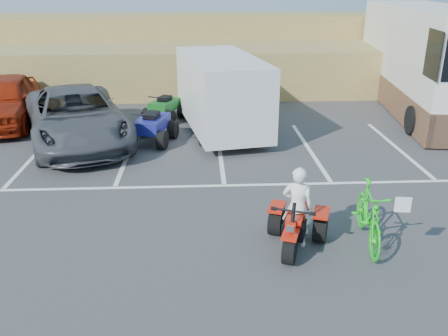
{
  "coord_description": "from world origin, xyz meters",
  "views": [
    {
      "loc": [
        -0.58,
        -8.34,
        4.74
      ],
      "look_at": [
        -0.08,
        1.07,
        1.0
      ],
      "focal_mm": 38.0,
      "sensor_mm": 36.0,
      "label": 1
    }
  ],
  "objects_px": {
    "cargo_trailer": "(221,92)",
    "rv_motorhome": "(423,66)",
    "red_trike_atv": "(294,248)",
    "green_dirt_bike": "(369,215)",
    "red_car": "(3,100)",
    "grey_pickup": "(76,116)",
    "quad_atv_blue": "(153,142)",
    "rider": "(297,207)",
    "quad_atv_green": "(166,120)"
  },
  "relations": [
    {
      "from": "green_dirt_bike",
      "to": "rv_motorhome",
      "type": "height_order",
      "value": "rv_motorhome"
    },
    {
      "from": "rider",
      "to": "red_car",
      "type": "xyz_separation_m",
      "value": [
        -8.63,
        8.68,
        0.06
      ]
    },
    {
      "from": "grey_pickup",
      "to": "cargo_trailer",
      "type": "relative_size",
      "value": 1.07
    },
    {
      "from": "rider",
      "to": "red_car",
      "type": "relative_size",
      "value": 0.32
    },
    {
      "from": "green_dirt_bike",
      "to": "red_car",
      "type": "relative_size",
      "value": 0.4
    },
    {
      "from": "red_car",
      "to": "quad_atv_green",
      "type": "relative_size",
      "value": 3.34
    },
    {
      "from": "red_trike_atv",
      "to": "rv_motorhome",
      "type": "bearing_deg",
      "value": 76.03
    },
    {
      "from": "cargo_trailer",
      "to": "quad_atv_green",
      "type": "xyz_separation_m",
      "value": [
        -1.96,
        1.46,
        -1.34
      ]
    },
    {
      "from": "green_dirt_bike",
      "to": "rv_motorhome",
      "type": "bearing_deg",
      "value": 68.91
    },
    {
      "from": "red_trike_atv",
      "to": "rv_motorhome",
      "type": "height_order",
      "value": "rv_motorhome"
    },
    {
      "from": "rider",
      "to": "quad_atv_green",
      "type": "relative_size",
      "value": 1.05
    },
    {
      "from": "quad_atv_blue",
      "to": "quad_atv_green",
      "type": "height_order",
      "value": "quad_atv_blue"
    },
    {
      "from": "rv_motorhome",
      "to": "quad_atv_blue",
      "type": "distance_m",
      "value": 11.05
    },
    {
      "from": "red_car",
      "to": "cargo_trailer",
      "type": "height_order",
      "value": "cargo_trailer"
    },
    {
      "from": "red_trike_atv",
      "to": "grey_pickup",
      "type": "distance_m",
      "value": 8.69
    },
    {
      "from": "red_car",
      "to": "quad_atv_blue",
      "type": "height_order",
      "value": "red_car"
    },
    {
      "from": "grey_pickup",
      "to": "red_car",
      "type": "height_order",
      "value": "red_car"
    },
    {
      "from": "rider",
      "to": "red_car",
      "type": "distance_m",
      "value": 12.24
    },
    {
      "from": "red_trike_atv",
      "to": "quad_atv_green",
      "type": "relative_size",
      "value": 1.02
    },
    {
      "from": "rv_motorhome",
      "to": "rider",
      "type": "bearing_deg",
      "value": -116.65
    },
    {
      "from": "green_dirt_bike",
      "to": "grey_pickup",
      "type": "xyz_separation_m",
      "value": [
        -6.97,
        6.52,
        0.23
      ]
    },
    {
      "from": "green_dirt_bike",
      "to": "red_car",
      "type": "height_order",
      "value": "red_car"
    },
    {
      "from": "red_car",
      "to": "cargo_trailer",
      "type": "distance_m",
      "value": 7.66
    },
    {
      "from": "red_trike_atv",
      "to": "quad_atv_blue",
      "type": "relative_size",
      "value": 0.93
    },
    {
      "from": "rider",
      "to": "grey_pickup",
      "type": "height_order",
      "value": "grey_pickup"
    },
    {
      "from": "red_trike_atv",
      "to": "quad_atv_green",
      "type": "bearing_deg",
      "value": 128.17
    },
    {
      "from": "grey_pickup",
      "to": "quad_atv_green",
      "type": "height_order",
      "value": "grey_pickup"
    },
    {
      "from": "rider",
      "to": "red_car",
      "type": "height_order",
      "value": "red_car"
    },
    {
      "from": "red_car",
      "to": "quad_atv_blue",
      "type": "relative_size",
      "value": 3.04
    },
    {
      "from": "cargo_trailer",
      "to": "quad_atv_green",
      "type": "relative_size",
      "value": 3.73
    },
    {
      "from": "rider",
      "to": "green_dirt_bike",
      "type": "bearing_deg",
      "value": -160.91
    },
    {
      "from": "quad_atv_blue",
      "to": "quad_atv_green",
      "type": "bearing_deg",
      "value": 99.22
    },
    {
      "from": "cargo_trailer",
      "to": "rv_motorhome",
      "type": "height_order",
      "value": "rv_motorhome"
    },
    {
      "from": "rider",
      "to": "red_trike_atv",
      "type": "bearing_deg",
      "value": 90.0
    },
    {
      "from": "rider",
      "to": "cargo_trailer",
      "type": "bearing_deg",
      "value": -61.82
    },
    {
      "from": "red_trike_atv",
      "to": "cargo_trailer",
      "type": "bearing_deg",
      "value": 117.65
    },
    {
      "from": "red_car",
      "to": "grey_pickup",
      "type": "bearing_deg",
      "value": -44.4
    },
    {
      "from": "quad_atv_blue",
      "to": "grey_pickup",
      "type": "bearing_deg",
      "value": -168.92
    },
    {
      "from": "red_car",
      "to": "cargo_trailer",
      "type": "bearing_deg",
      "value": -17.82
    },
    {
      "from": "rider",
      "to": "rv_motorhome",
      "type": "relative_size",
      "value": 0.15
    },
    {
      "from": "red_trike_atv",
      "to": "quad_atv_blue",
      "type": "distance_m",
      "value": 7.26
    },
    {
      "from": "rv_motorhome",
      "to": "quad_atv_blue",
      "type": "height_order",
      "value": "rv_motorhome"
    },
    {
      "from": "rv_motorhome",
      "to": "quad_atv_blue",
      "type": "bearing_deg",
      "value": -151.71
    },
    {
      "from": "grey_pickup",
      "to": "green_dirt_bike",
      "type": "bearing_deg",
      "value": -63.18
    },
    {
      "from": "cargo_trailer",
      "to": "quad_atv_blue",
      "type": "xyz_separation_m",
      "value": [
        -2.19,
        -1.1,
        -1.34
      ]
    },
    {
      "from": "red_trike_atv",
      "to": "cargo_trailer",
      "type": "distance_m",
      "value": 7.79
    },
    {
      "from": "grey_pickup",
      "to": "red_car",
      "type": "xyz_separation_m",
      "value": [
        -3.03,
        2.18,
        0.02
      ]
    },
    {
      "from": "green_dirt_bike",
      "to": "grey_pickup",
      "type": "bearing_deg",
      "value": 144.24
    },
    {
      "from": "quad_atv_blue",
      "to": "quad_atv_green",
      "type": "distance_m",
      "value": 2.57
    },
    {
      "from": "cargo_trailer",
      "to": "green_dirt_bike",
      "type": "bearing_deg",
      "value": -82.19
    }
  ]
}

